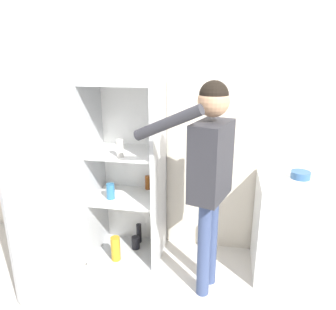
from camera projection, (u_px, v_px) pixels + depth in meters
name	position (u px, v px, depth m)	size (l,w,h in m)	color
ground_plane	(148.00, 305.00, 2.63)	(12.00, 12.00, 0.00)	beige
wall_back	(170.00, 124.00, 3.16)	(7.00, 0.06, 2.55)	beige
refrigerator	(110.00, 178.00, 2.98)	(0.99, 1.15, 1.71)	#B7BABC
person	(210.00, 163.00, 2.49)	(0.75, 0.52, 1.75)	#384770
counter	(294.00, 229.00, 2.89)	(0.66, 0.57, 0.89)	white
bowl	(301.00, 175.00, 2.83)	(0.16, 0.16, 0.06)	#335B8E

